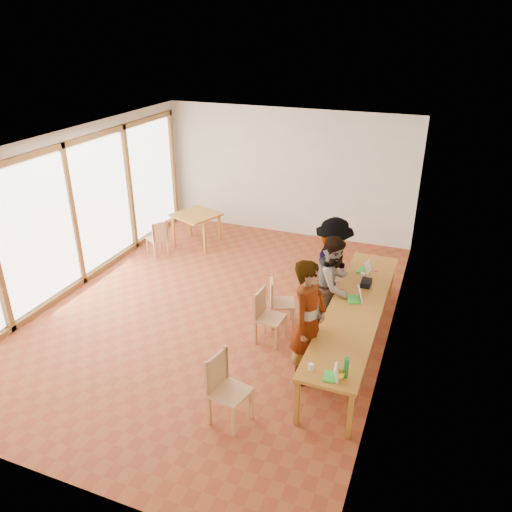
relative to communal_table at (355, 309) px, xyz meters
The scene contains 25 objects.
ground 2.61m from the communal_table, behind, with size 8.00×8.00×0.00m, color brown.
wall_back 4.97m from the communal_table, 120.63° to the left, with size 6.00×0.10×3.00m, color beige.
wall_front 4.60m from the communal_table, 123.50° to the right, with size 6.00×0.10×3.00m, color beige.
wall_right 0.97m from the communal_table, 24.01° to the left, with size 0.10×8.00×3.00m, color beige.
window_wall 5.52m from the communal_table, behind, with size 0.10×8.00×3.00m, color white.
ceiling 3.42m from the communal_table, behind, with size 6.00×8.00×0.04m, color white.
communal_table is the anchor object (origin of this frame).
side_table 5.03m from the communal_table, 146.72° to the left, with size 0.90×0.90×0.75m.
chair_near 2.52m from the communal_table, 119.96° to the right, with size 0.54×0.54×0.52m.
chair_mid 1.42m from the communal_table, 167.45° to the right, with size 0.45×0.45×0.48m.
chair_far 1.37m from the communal_table, behind, with size 0.53×0.53×0.47m.
chair_empty 1.61m from the communal_table, 115.84° to the left, with size 0.55×0.55×0.52m.
chair_spare 5.05m from the communal_table, 158.09° to the left, with size 0.52×0.52×0.44m.
person_near 1.12m from the communal_table, 116.47° to the right, with size 0.69×0.45×1.88m, color gray.
person_mid 0.60m from the communal_table, 139.61° to the left, with size 0.83×0.64×1.70m, color gray.
person_far 1.13m from the communal_table, 122.59° to the left, with size 1.15×0.66×1.78m, color gray.
laptop_near 1.80m from the communal_table, 87.84° to the right, with size 0.21×0.23×0.18m.
laptop_mid 0.23m from the communal_table, 96.75° to the left, with size 0.29×0.31×0.22m.
laptop_far 1.25m from the communal_table, 93.59° to the left, with size 0.25×0.27×0.20m.
yellow_mug 1.78m from the communal_table, 85.52° to the right, with size 0.12×0.12×0.10m, color yellow.
green_bottle 1.74m from the communal_table, 83.23° to the right, with size 0.07×0.07×0.28m, color #1C732E.
clear_glass 1.76m from the communal_table, 97.55° to the right, with size 0.07×0.07×0.09m, color silver.
condiment_cup 1.07m from the communal_table, 94.60° to the left, with size 0.08×0.08×0.06m, color white.
pink_phone 1.36m from the communal_table, 85.68° to the left, with size 0.05×0.10×0.01m, color #D83F66.
black_pouch 0.75m from the communal_table, 87.95° to the left, with size 0.16×0.26×0.09m, color black.
Camera 1 is at (3.47, -6.96, 4.75)m, focal length 35.00 mm.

